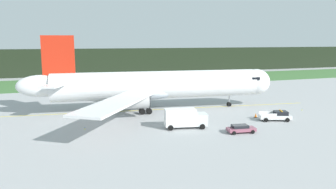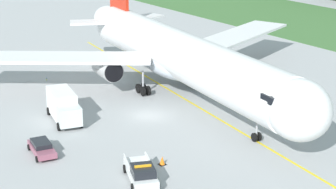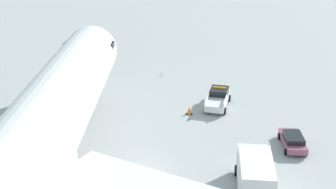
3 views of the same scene
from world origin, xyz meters
name	(u,v)px [view 3 (image 3 of 3)]	position (x,y,z in m)	size (l,w,h in m)	color
ground	(137,175)	(0.00, 0.00, 0.00)	(320.00, 320.00, 0.00)	#9FA1A2
airliner	(33,146)	(-4.31, 7.09, 5.15)	(53.43, 50.47, 15.43)	white
ops_pickup_truck	(218,98)	(13.86, -9.42, 0.90)	(6.02, 3.87, 1.94)	silver
catering_truck	(255,175)	(-3.87, -8.64, 1.75)	(7.34, 3.82, 3.44)	silver
staff_car	(293,140)	(3.46, -14.25, 0.70)	(4.66, 2.46, 1.30)	#8A4A5D
apron_cone	(189,111)	(11.88, -5.94, 0.40)	(0.66, 0.66, 0.83)	black
taxiway_edge_light_east	(162,75)	(24.39, -4.10, 0.25)	(0.12, 0.12, 0.47)	yellow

